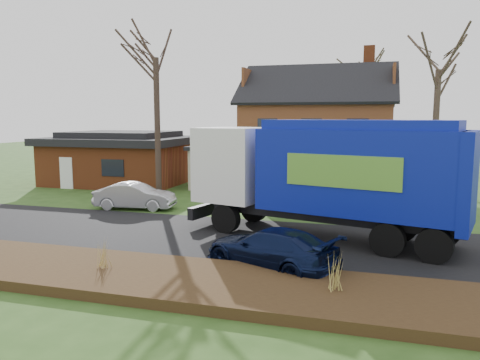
# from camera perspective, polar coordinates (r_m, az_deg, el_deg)

# --- Properties ---
(ground) EXTENTS (120.00, 120.00, 0.00)m
(ground) POSITION_cam_1_polar(r_m,az_deg,el_deg) (18.55, -2.05, -7.11)
(ground) COLOR #294818
(ground) RESTS_ON ground
(road) EXTENTS (80.00, 7.00, 0.02)m
(road) POSITION_cam_1_polar(r_m,az_deg,el_deg) (18.55, -2.05, -7.08)
(road) COLOR black
(road) RESTS_ON ground
(mulch_verge) EXTENTS (80.00, 3.50, 0.30)m
(mulch_verge) POSITION_cam_1_polar(r_m,az_deg,el_deg) (13.80, -9.12, -11.84)
(mulch_verge) COLOR black
(mulch_verge) RESTS_ON ground
(main_house) EXTENTS (12.95, 8.95, 9.26)m
(main_house) POSITION_cam_1_polar(r_m,az_deg,el_deg) (31.22, 8.65, 6.31)
(main_house) COLOR beige
(main_house) RESTS_ON ground
(ranch_house) EXTENTS (9.80, 8.20, 3.70)m
(ranch_house) POSITION_cam_1_polar(r_m,az_deg,el_deg) (34.95, -14.16, 2.67)
(ranch_house) COLOR #964420
(ranch_house) RESTS_ON ground
(garbage_truck) EXTENTS (11.19, 5.46, 4.63)m
(garbage_truck) POSITION_cam_1_polar(r_m,az_deg,el_deg) (18.30, 10.81, 1.06)
(garbage_truck) COLOR black
(garbage_truck) RESTS_ON ground
(silver_sedan) EXTENTS (4.28, 1.99, 1.36)m
(silver_sedan) POSITION_cam_1_polar(r_m,az_deg,el_deg) (24.78, -12.68, -1.92)
(silver_sedan) COLOR #ACAFB4
(silver_sedan) RESTS_ON ground
(navy_wagon) EXTENTS (4.82, 3.41, 1.30)m
(navy_wagon) POSITION_cam_1_polar(r_m,az_deg,el_deg) (14.87, 3.77, -8.31)
(navy_wagon) COLOR black
(navy_wagon) RESTS_ON ground
(tree_front_west) EXTENTS (3.78, 3.78, 11.24)m
(tree_front_west) POSITION_cam_1_polar(r_m,az_deg,el_deg) (28.03, -10.30, 16.87)
(tree_front_west) COLOR #382A22
(tree_front_west) RESTS_ON ground
(tree_front_east) EXTENTS (3.73, 3.73, 10.36)m
(tree_front_east) POSITION_cam_1_polar(r_m,az_deg,el_deg) (27.82, 23.19, 14.69)
(tree_front_east) COLOR #453629
(tree_front_east) RESTS_ON ground
(tree_back) EXTENTS (3.52, 3.52, 11.13)m
(tree_back) POSITION_cam_1_polar(r_m,az_deg,el_deg) (40.44, 15.29, 13.89)
(tree_back) COLOR #443929
(tree_back) RESTS_ON ground
(grass_clump_mid) EXTENTS (0.31, 0.25, 0.85)m
(grass_clump_mid) POSITION_cam_1_polar(r_m,az_deg,el_deg) (14.59, -16.16, -8.60)
(grass_clump_mid) COLOR #A58A49
(grass_clump_mid) RESTS_ON mulch_verge
(grass_clump_east) EXTENTS (0.39, 0.32, 0.97)m
(grass_clump_east) POSITION_cam_1_polar(r_m,az_deg,el_deg) (12.48, 11.67, -10.97)
(grass_clump_east) COLOR #A29147
(grass_clump_east) RESTS_ON mulch_verge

